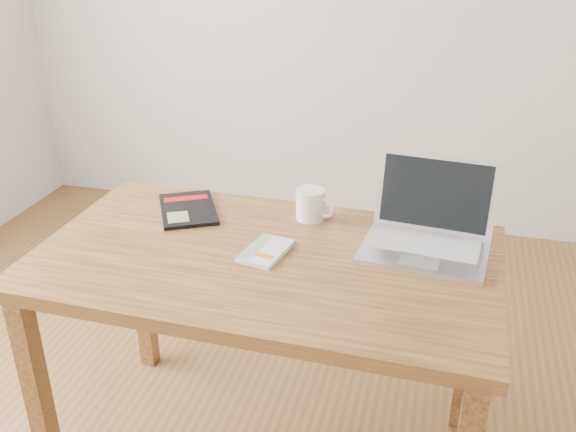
% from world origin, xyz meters
% --- Properties ---
extents(room, '(4.04, 4.04, 2.70)m').
position_xyz_m(room, '(-0.07, 0.00, 1.36)').
color(room, brown).
rests_on(room, ground).
extents(desk, '(1.32, 0.78, 0.75)m').
position_xyz_m(desk, '(-0.07, 0.17, 0.66)').
color(desk, brown).
rests_on(desk, ground).
extents(white_guidebook, '(0.14, 0.19, 0.02)m').
position_xyz_m(white_guidebook, '(-0.07, 0.18, 0.76)').
color(white_guidebook, silver).
rests_on(white_guidebook, desk).
extents(black_guidebook, '(0.27, 0.30, 0.01)m').
position_xyz_m(black_guidebook, '(-0.39, 0.38, 0.76)').
color(black_guidebook, black).
rests_on(black_guidebook, desk).
extents(laptop, '(0.37, 0.32, 0.24)m').
position_xyz_m(laptop, '(0.37, 0.33, 0.80)').
color(laptop, silver).
rests_on(laptop, desk).
extents(coffee_mug, '(0.13, 0.09, 0.10)m').
position_xyz_m(coffee_mug, '(0.00, 0.43, 0.80)').
color(coffee_mug, white).
rests_on(coffee_mug, desk).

